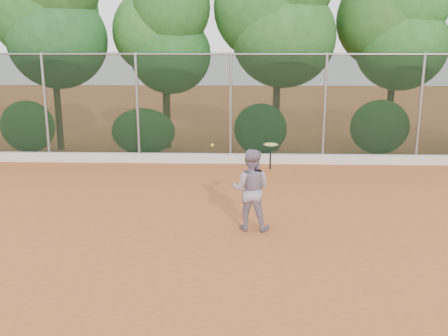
{
  "coord_description": "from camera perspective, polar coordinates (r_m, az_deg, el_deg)",
  "views": [
    {
      "loc": [
        0.34,
        -8.95,
        3.68
      ],
      "look_at": [
        0.0,
        1.0,
        1.25
      ],
      "focal_mm": 40.0,
      "sensor_mm": 36.0,
      "label": 1
    }
  ],
  "objects": [
    {
      "name": "tennis_racket",
      "position": [
        9.98,
        5.37,
        2.45
      ],
      "size": [
        0.33,
        0.34,
        0.55
      ],
      "color": "black",
      "rests_on": "ground"
    },
    {
      "name": "concrete_curb",
      "position": [
        16.17,
        0.71,
        1.11
      ],
      "size": [
        24.0,
        0.2,
        0.3
      ],
      "primitive_type": "cube",
      "color": "beige",
      "rests_on": "ground"
    },
    {
      "name": "foliage_backdrop",
      "position": [
        17.97,
        -0.9,
        16.02
      ],
      "size": [
        23.7,
        3.63,
        7.55
      ],
      "color": "#432D1A",
      "rests_on": "ground"
    },
    {
      "name": "tennis_player",
      "position": [
        10.19,
        3.05,
        -2.48
      ],
      "size": [
        0.92,
        0.77,
        1.69
      ],
      "primitive_type": "imported",
      "rotation": [
        0.0,
        0.0,
        2.97
      ],
      "color": "gray",
      "rests_on": "ground"
    },
    {
      "name": "chainlink_fence",
      "position": [
        16.06,
        0.75,
        7.21
      ],
      "size": [
        24.09,
        0.09,
        3.5
      ],
      "color": "black",
      "rests_on": "ground"
    },
    {
      "name": "ground",
      "position": [
        9.68,
        -0.21,
        -8.62
      ],
      "size": [
        80.0,
        80.0,
        0.0
      ],
      "primitive_type": "plane",
      "color": "#B35C2A",
      "rests_on": "ground"
    },
    {
      "name": "tennis_ball_in_flight",
      "position": [
        10.25,
        -1.36,
        2.63
      ],
      "size": [
        0.06,
        0.06,
        0.06
      ],
      "color": "#D1EA35",
      "rests_on": "ground"
    }
  ]
}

